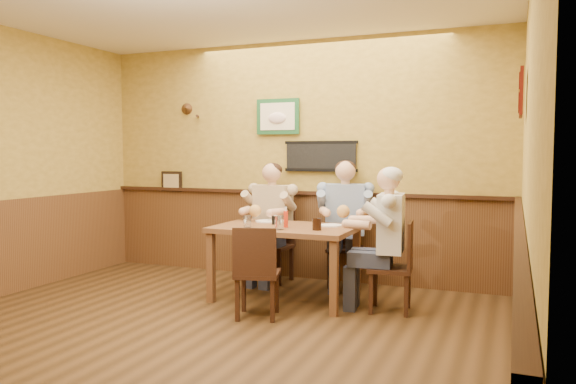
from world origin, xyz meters
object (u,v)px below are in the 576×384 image
object	(u,v)px
chair_back_right	(345,247)
chair_near_side	(258,271)
diner_blue_polo	(345,230)
diner_white_elder	(391,247)
chair_back_left	(273,245)
diner_tan_shirt	(273,229)
dining_table	(285,235)
cola_tumbler	(317,224)
chair_right_end	(390,266)
salt_shaker	(275,220)
water_glass_mid	(279,223)
hot_sauce_bottle	(286,218)
water_glass_left	(247,221)
pepper_shaker	(274,220)

from	to	relation	value
chair_back_right	chair_near_side	size ratio (longest dim) A/B	1.05
diner_blue_polo	diner_white_elder	size ratio (longest dim) A/B	1.03
chair_back_left	diner_blue_polo	bearing A→B (deg)	11.61
diner_tan_shirt	diner_white_elder	distance (m)	1.66
dining_table	cola_tumbler	size ratio (longest dim) A/B	12.26
diner_tan_shirt	cola_tumbler	distance (m)	1.18
chair_right_end	salt_shaker	xyz separation A→B (m)	(-1.23, 0.14, 0.37)
dining_table	water_glass_mid	bearing A→B (deg)	-80.53
diner_tan_shirt	water_glass_mid	distance (m)	1.06
diner_white_elder	hot_sauce_bottle	world-z (taller)	diner_white_elder
chair_right_end	water_glass_left	distance (m)	1.46
chair_back_left	pepper_shaker	world-z (taller)	chair_back_left
chair_back_left	cola_tumbler	xyz separation A→B (m)	(0.82, -0.83, 0.38)
chair_back_right	chair_right_end	bearing A→B (deg)	-63.60
hot_sauce_bottle	chair_right_end	bearing A→B (deg)	3.22
chair_near_side	water_glass_mid	distance (m)	0.57
dining_table	hot_sauce_bottle	distance (m)	0.21
dining_table	hot_sauce_bottle	bearing A→B (deg)	-64.78
chair_back_right	chair_right_end	size ratio (longest dim) A/B	1.03
dining_table	hot_sauce_bottle	size ratio (longest dim) A/B	7.60
dining_table	diner_blue_polo	distance (m)	0.88
diner_tan_shirt	chair_back_left	bearing A→B (deg)	0.00
dining_table	diner_white_elder	xyz separation A→B (m)	(1.08, -0.03, -0.05)
diner_tan_shirt	pepper_shaker	bearing A→B (deg)	-62.16
chair_back_left	pepper_shaker	xyz separation A→B (m)	(0.27, -0.60, 0.36)
water_glass_mid	dining_table	bearing A→B (deg)	99.47
chair_near_side	salt_shaker	xyz separation A→B (m)	(-0.15, 0.77, 0.38)
chair_near_side	diner_blue_polo	distance (m)	1.52
chair_back_right	salt_shaker	distance (m)	0.95
chair_right_end	chair_near_side	distance (m)	1.25
cola_tumbler	chair_near_side	bearing A→B (deg)	-127.82
chair_near_side	water_glass_mid	xyz separation A→B (m)	(0.04, 0.41, 0.40)
chair_near_side	water_glass_left	xyz separation A→B (m)	(-0.32, 0.44, 0.39)
chair_back_left	water_glass_mid	world-z (taller)	water_glass_mid
chair_near_side	cola_tumbler	bearing A→B (deg)	-143.97
chair_back_right	pepper_shaker	size ratio (longest dim) A/B	9.83
chair_right_end	water_glass_mid	distance (m)	1.13
diner_tan_shirt	diner_white_elder	world-z (taller)	diner_tan_shirt
chair_near_side	cola_tumbler	distance (m)	0.75
water_glass_mid	chair_back_left	bearing A→B (deg)	117.07
diner_blue_polo	hot_sauce_bottle	size ratio (longest dim) A/B	6.85
diner_blue_polo	water_glass_mid	size ratio (longest dim) A/B	9.55
pepper_shaker	dining_table	bearing A→B (deg)	-22.86
water_glass_mid	cola_tumbler	size ratio (longest dim) A/B	1.16
chair_back_right	diner_blue_polo	bearing A→B (deg)	166.60
water_glass_mid	salt_shaker	xyz separation A→B (m)	(-0.20, 0.36, -0.02)
pepper_shaker	chair_right_end	bearing A→B (deg)	-4.60
water_glass_mid	water_glass_left	bearing A→B (deg)	174.52
chair_near_side	cola_tumbler	xyz separation A→B (m)	(0.39, 0.50, 0.39)
water_glass_mid	cola_tumbler	distance (m)	0.36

